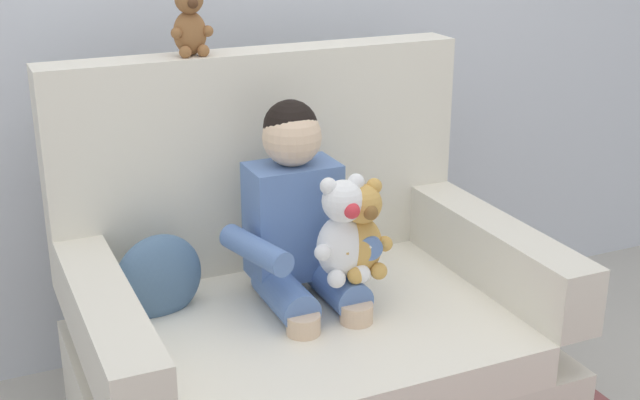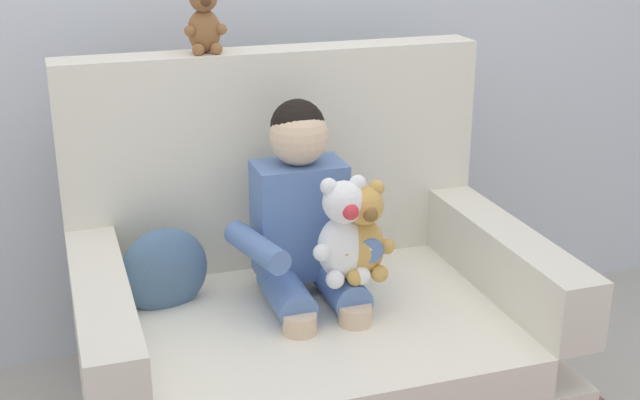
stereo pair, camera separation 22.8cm
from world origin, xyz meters
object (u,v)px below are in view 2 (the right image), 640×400
at_px(armchair, 306,329).
at_px(plush_honey, 363,234).
at_px(plush_white, 343,233).
at_px(plush_brown_on_backrest, 204,20).
at_px(seated_child, 306,231).
at_px(throw_pillow, 164,271).

height_order(armchair, plush_honey, armchair).
distance_m(plush_white, plush_brown_on_backrest, 0.74).
xyz_separation_m(armchair, plush_brown_on_backrest, (-0.20, 0.33, 0.87)).
distance_m(seated_child, plush_white, 0.15).
relative_size(armchair, plush_white, 4.32).
bearing_deg(plush_honey, armchair, 121.57).
height_order(armchair, plush_white, armchair).
height_order(seated_child, throw_pillow, seated_child).
height_order(plush_white, plush_brown_on_backrest, plush_brown_on_backrest).
height_order(seated_child, plush_white, seated_child).
distance_m(armchair, seated_child, 0.31).
relative_size(plush_honey, throw_pillow, 1.09).
bearing_deg(seated_child, throw_pillow, 170.72).
bearing_deg(seated_child, plush_brown_on_backrest, 128.23).
bearing_deg(plush_brown_on_backrest, plush_white, -56.65).
bearing_deg(plush_honey, plush_white, 161.44).
bearing_deg(plush_white, plush_brown_on_backrest, 135.82).
relative_size(plush_brown_on_backrest, throw_pillow, 0.81).
xyz_separation_m(seated_child, plush_honey, (0.12, -0.13, 0.03)).
distance_m(plush_honey, plush_white, 0.06).
distance_m(armchair, plush_white, 0.37).
distance_m(seated_child, plush_brown_on_backrest, 0.68).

